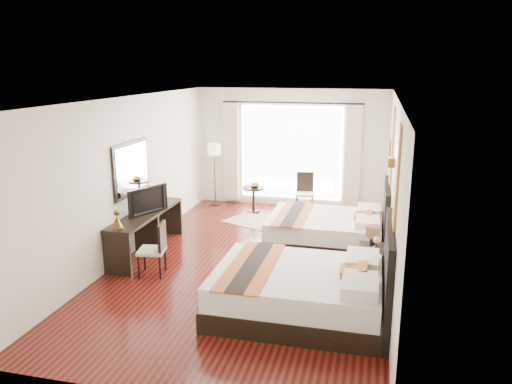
% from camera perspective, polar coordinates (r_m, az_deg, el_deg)
% --- Properties ---
extents(floor, '(4.50, 7.50, 0.01)m').
position_cam_1_polar(floor, '(8.73, -0.33, -8.05)').
color(floor, black).
rests_on(floor, ground).
extents(ceiling, '(4.50, 7.50, 0.02)m').
position_cam_1_polar(ceiling, '(8.09, -0.36, 10.58)').
color(ceiling, white).
rests_on(ceiling, wall_headboard).
extents(wall_headboard, '(0.01, 7.50, 2.80)m').
position_cam_1_polar(wall_headboard, '(8.07, 15.32, 0.06)').
color(wall_headboard, silver).
rests_on(wall_headboard, floor).
extents(wall_desk, '(0.01, 7.50, 2.80)m').
position_cam_1_polar(wall_desk, '(9.09, -14.20, 1.70)').
color(wall_desk, silver).
rests_on(wall_desk, floor).
extents(wall_window, '(4.50, 0.01, 2.80)m').
position_cam_1_polar(wall_window, '(11.90, 4.06, 4.99)').
color(wall_window, silver).
rests_on(wall_window, floor).
extents(wall_entry, '(4.50, 0.01, 2.80)m').
position_cam_1_polar(wall_entry, '(4.92, -11.13, -8.84)').
color(wall_entry, silver).
rests_on(wall_entry, floor).
extents(window_glass, '(2.40, 0.02, 2.20)m').
position_cam_1_polar(window_glass, '(11.90, 4.04, 4.50)').
color(window_glass, white).
rests_on(window_glass, wall_window).
extents(sheer_curtain, '(2.30, 0.02, 2.10)m').
position_cam_1_polar(sheer_curtain, '(11.84, 3.99, 4.45)').
color(sheer_curtain, white).
rests_on(sheer_curtain, wall_window).
extents(drape_left, '(0.35, 0.14, 2.35)m').
position_cam_1_polar(drape_left, '(12.13, -2.83, 4.61)').
color(drape_left, beige).
rests_on(drape_left, floor).
extents(drape_right, '(0.35, 0.14, 2.35)m').
position_cam_1_polar(drape_right, '(11.65, 11.01, 3.97)').
color(drape_right, beige).
rests_on(drape_right, floor).
extents(art_panel_near, '(0.03, 0.50, 1.35)m').
position_cam_1_polar(art_panel_near, '(6.39, 15.79, 1.44)').
color(art_panel_near, maroon).
rests_on(art_panel_near, wall_headboard).
extents(art_panel_far, '(0.03, 0.50, 1.35)m').
position_cam_1_polar(art_panel_far, '(9.09, 15.31, 5.15)').
color(art_panel_far, maroon).
rests_on(art_panel_far, wall_headboard).
extents(wall_sconce, '(0.10, 0.14, 0.14)m').
position_cam_1_polar(wall_sconce, '(7.65, 15.21, 3.30)').
color(wall_sconce, '#453318').
rests_on(wall_sconce, wall_headboard).
extents(mirror_frame, '(0.04, 1.25, 0.95)m').
position_cam_1_polar(mirror_frame, '(9.06, -14.09, 2.64)').
color(mirror_frame, black).
rests_on(mirror_frame, wall_desk).
extents(mirror_glass, '(0.01, 1.12, 0.82)m').
position_cam_1_polar(mirror_glass, '(9.05, -13.95, 2.63)').
color(mirror_glass, white).
rests_on(mirror_glass, mirror_frame).
extents(bed_near, '(2.36, 1.84, 1.34)m').
position_cam_1_polar(bed_near, '(6.95, 5.61, -11.04)').
color(bed_near, black).
rests_on(bed_near, floor).
extents(bed_far, '(2.20, 1.71, 1.24)m').
position_cam_1_polar(bed_far, '(9.49, 8.48, -4.25)').
color(bed_far, black).
rests_on(bed_far, floor).
extents(nightstand, '(0.47, 0.58, 0.56)m').
position_cam_1_polar(nightstand, '(8.11, 13.27, -8.08)').
color(nightstand, black).
rests_on(nightstand, floor).
extents(table_lamp, '(0.24, 0.24, 0.37)m').
position_cam_1_polar(table_lamp, '(8.06, 13.24, -4.61)').
color(table_lamp, black).
rests_on(table_lamp, nightstand).
extents(vase, '(0.15, 0.15, 0.14)m').
position_cam_1_polar(vase, '(7.82, 13.56, -6.64)').
color(vase, black).
rests_on(vase, nightstand).
extents(console_desk, '(0.50, 2.20, 0.76)m').
position_cam_1_polar(console_desk, '(9.26, -12.39, -4.54)').
color(console_desk, black).
rests_on(console_desk, floor).
extents(television, '(0.46, 0.82, 0.49)m').
position_cam_1_polar(television, '(9.04, -12.57, -0.88)').
color(television, black).
rests_on(television, console_desk).
extents(bronze_figurine, '(0.26, 0.26, 0.29)m').
position_cam_1_polar(bronze_figurine, '(8.26, -15.59, -3.23)').
color(bronze_figurine, '#453318').
rests_on(bronze_figurine, console_desk).
extents(desk_chair, '(0.47, 0.47, 0.88)m').
position_cam_1_polar(desk_chair, '(8.32, -11.66, -7.50)').
color(desk_chair, beige).
rests_on(desk_chair, floor).
extents(floor_lamp, '(0.30, 0.30, 1.51)m').
position_cam_1_polar(floor_lamp, '(11.97, -4.78, 4.43)').
color(floor_lamp, black).
rests_on(floor_lamp, floor).
extents(side_table, '(0.51, 0.51, 0.58)m').
position_cam_1_polar(side_table, '(11.58, -0.29, -0.85)').
color(side_table, black).
rests_on(side_table, floor).
extents(fruit_bowl, '(0.24, 0.24, 0.06)m').
position_cam_1_polar(fruit_bowl, '(11.47, -0.15, 0.66)').
color(fruit_bowl, '#433217').
rests_on(fruit_bowl, side_table).
extents(window_chair, '(0.47, 0.47, 0.91)m').
position_cam_1_polar(window_chair, '(11.65, 5.58, -0.90)').
color(window_chair, beige).
rests_on(window_chair, floor).
extents(jute_rug, '(1.54, 1.33, 0.01)m').
position_cam_1_polar(jute_rug, '(10.88, 0.08, -3.42)').
color(jute_rug, tan).
rests_on(jute_rug, floor).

